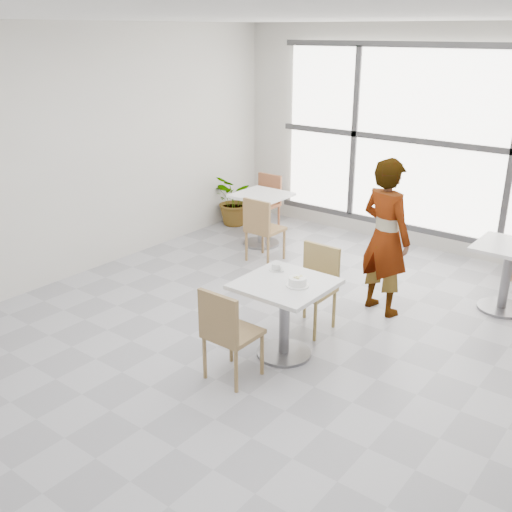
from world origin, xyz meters
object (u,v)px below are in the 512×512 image
Objects in this scene: bg_chair_left_near at (262,226)px; plant_left at (236,201)px; coffee_cup at (276,267)px; main_table at (285,305)px; chair_far at (315,282)px; chair_near at (227,330)px; person at (386,237)px; bg_table_right at (507,268)px; oatmeal_bowl at (298,281)px; bg_table_left at (261,212)px; bg_chair_left_far at (266,199)px.

plant_left is at bearing -38.13° from bg_chair_left_near.
coffee_cup is 2.16m from bg_chair_left_near.
main_table is 4.04m from plant_left.
main_table is 0.92× the size of bg_chair_left_near.
chair_far is at bearing 144.05° from bg_chair_left_near.
person is at bearing -101.16° from chair_near.
coffee_cup is 2.64m from bg_table_right.
plant_left is at bearing 143.05° from chair_far.
bg_table_right is (1.20, 2.28, -0.31)m from oatmeal_bowl.
plant_left is at bearing 137.56° from oatmeal_bowl.
oatmeal_bowl is (0.27, 0.67, 0.29)m from chair_near.
main_table is 1.50m from person.
person reaches higher than bg_chair_left_near.
plant_left is at bearing 135.77° from coffee_cup.
chair_near is 0.51× the size of person.
coffee_cup is at bearing 154.20° from oatmeal_bowl.
coffee_cup is (-0.14, -0.49, 0.28)m from chair_far.
coffee_cup is at bearing 83.92° from person.
main_table is 0.39m from coffee_cup.
chair_far is at bearing -40.19° from bg_table_left.
bg_chair_left_far reaches higher than oatmeal_bowl.
bg_table_left is at bearing 130.34° from coffee_cup.
person reaches higher than main_table.
coffee_cup is 0.18× the size of bg_chair_left_near.
plant_left is (-2.78, 3.46, -0.10)m from chair_near.
chair_near is at bearing -91.71° from chair_far.
chair_far is at bearing -91.71° from chair_near.
coffee_cup is at bearing -83.40° from chair_near.
coffee_cup is at bearing -44.23° from plant_left.
plant_left reaches higher than main_table.
chair_near is 0.78m from oatmeal_bowl.
bg_chair_left_near is at bearing -55.15° from bg_chair_left_far.
chair_near is at bearing -51.16° from plant_left.
main_table is at bearing -101.43° from chair_near.
plant_left is at bearing -51.16° from chair_near.
chair_near reaches higher than oatmeal_bowl.
oatmeal_bowl is at bearing 0.35° from main_table.
oatmeal_bowl is 0.24× the size of bg_chair_left_far.
bg_table_left is 0.68m from bg_chair_left_near.
bg_chair_left_near is at bearing 5.60° from person.
main_table is 0.47× the size of person.
main_table is 0.68m from chair_near.
main_table is at bearing -43.75° from plant_left.
coffee_cup is 0.18× the size of bg_chair_left_far.
chair_far is 2.57m from bg_table_left.
bg_chair_left_near is (-1.64, 1.79, -0.02)m from main_table.
chair_near reaches higher than plant_left.
bg_chair_left_near is at bearing -170.64° from bg_table_right.
main_table is 0.92× the size of chair_near.
person reaches higher than coffee_cup.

